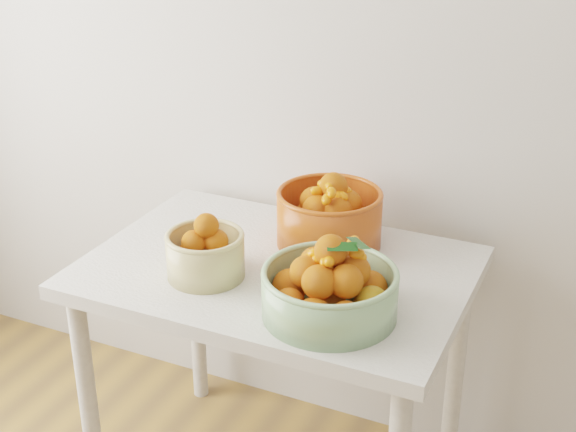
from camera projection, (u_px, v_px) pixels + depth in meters
name	position (u px, v px, depth m)	size (l,w,h in m)	color
table	(277.00, 297.00, 2.15)	(1.00, 0.70, 0.75)	silver
bowl_cream	(205.00, 253.00, 2.04)	(0.27, 0.27, 0.17)	#C9B77C
bowl_green	(330.00, 288.00, 1.86)	(0.37, 0.37, 0.21)	#8DB583
bowl_orange	(329.00, 216.00, 2.20)	(0.36, 0.36, 0.21)	#C34316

